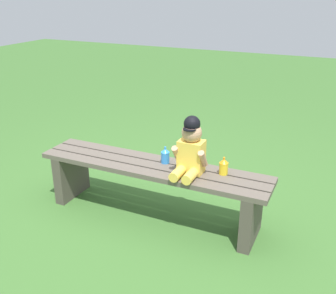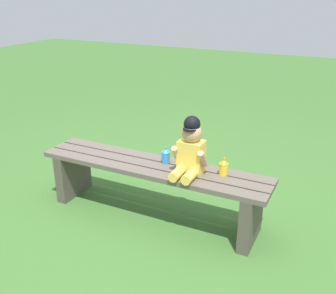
% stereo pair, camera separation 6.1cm
% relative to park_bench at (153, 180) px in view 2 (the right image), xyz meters
% --- Properties ---
extents(ground_plane, '(16.00, 16.00, 0.00)m').
position_rel_park_bench_xyz_m(ground_plane, '(0.00, 0.00, -0.29)').
color(ground_plane, '#3D6B2D').
extents(park_bench, '(1.72, 0.35, 0.42)m').
position_rel_park_bench_xyz_m(park_bench, '(0.00, 0.00, 0.00)').
color(park_bench, '#60564C').
rests_on(park_bench, ground_plane).
extents(child_figure, '(0.23, 0.27, 0.40)m').
position_rel_park_bench_xyz_m(child_figure, '(0.30, -0.01, 0.30)').
color(child_figure, '#F2C64C').
rests_on(child_figure, park_bench).
extents(sippy_cup_left, '(0.06, 0.06, 0.12)m').
position_rel_park_bench_xyz_m(sippy_cup_left, '(0.07, 0.07, 0.19)').
color(sippy_cup_left, '#338CE5').
rests_on(sippy_cup_left, park_bench).
extents(sippy_cup_right, '(0.06, 0.06, 0.12)m').
position_rel_park_bench_xyz_m(sippy_cup_right, '(0.51, 0.07, 0.19)').
color(sippy_cup_right, yellow).
rests_on(sippy_cup_right, park_bench).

